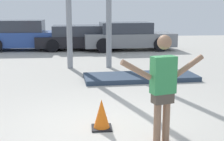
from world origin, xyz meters
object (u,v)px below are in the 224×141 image
object	(u,v)px
manual_pad	(140,77)
parked_car_blue	(24,36)
parked_car_grey	(128,37)
traffic_cone	(102,115)
parked_car_black	(80,38)
skateboarder	(163,83)

from	to	relation	value
manual_pad	parked_car_blue	distance (m)	8.55
manual_pad	parked_car_grey	xyz separation A→B (m)	(0.53, 6.56, 0.62)
parked_car_blue	traffic_cone	world-z (taller)	parked_car_blue
parked_car_blue	parked_car_grey	size ratio (longest dim) A/B	0.88
manual_pad	parked_car_black	world-z (taller)	parked_car_black
manual_pad	parked_car_blue	size ratio (longest dim) A/B	0.83
parked_car_blue	parked_car_black	size ratio (longest dim) A/B	0.90
skateboarder	parked_car_blue	distance (m)	12.33
skateboarder	parked_car_grey	world-z (taller)	skateboarder
traffic_cone	parked_car_blue	bearing A→B (deg)	107.14
parked_car_black	traffic_cone	bearing A→B (deg)	-89.34
skateboarder	parked_car_black	xyz separation A→B (m)	(-1.47, 11.48, -0.39)
parked_car_blue	traffic_cone	xyz separation A→B (m)	(3.37, -10.91, -0.46)
manual_pad	parked_car_black	xyz separation A→B (m)	(-1.93, 6.99, 0.53)
skateboarder	parked_car_black	distance (m)	11.58
traffic_cone	parked_car_grey	bearing A→B (deg)	79.43
parked_car_blue	parked_car_black	world-z (taller)	parked_car_blue
parked_car_black	parked_car_grey	xyz separation A→B (m)	(2.46, -0.43, 0.08)
manual_pad	traffic_cone	xyz separation A→B (m)	(-1.41, -3.85, 0.20)
skateboarder	traffic_cone	world-z (taller)	skateboarder
manual_pad	parked_car_blue	xyz separation A→B (m)	(-4.78, 7.07, 0.66)
skateboarder	parked_car_black	size ratio (longest dim) A/B	0.38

